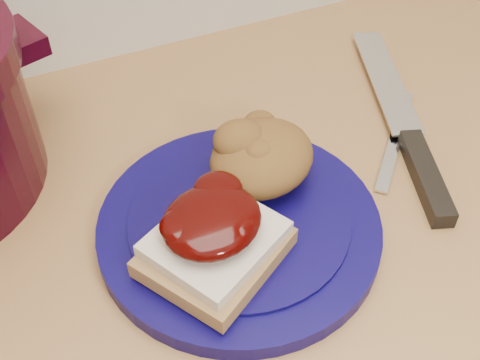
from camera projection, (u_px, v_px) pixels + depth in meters
name	position (u px, v px, depth m)	size (l,w,h in m)	color
plate	(239.00, 227.00, 0.57)	(0.27, 0.27, 0.02)	#09043E
sandwich	(214.00, 237.00, 0.52)	(0.15, 0.14, 0.06)	olive
stuffing_mound	(262.00, 158.00, 0.58)	(0.11, 0.09, 0.05)	brown
chef_knife	(413.00, 147.00, 0.65)	(0.14, 0.33, 0.02)	black
butter_knife	(396.00, 138.00, 0.67)	(0.18, 0.01, 0.00)	silver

